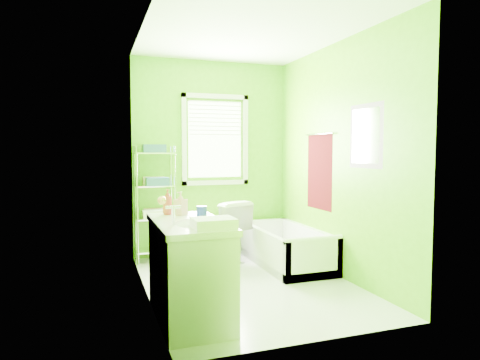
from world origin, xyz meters
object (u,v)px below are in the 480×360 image
object	(u,v)px
toilet	(222,230)
bathtub	(286,252)
wire_shelf_unit	(156,191)
vanity	(190,266)

from	to	relation	value
toilet	bathtub	bearing A→B (deg)	125.89
bathtub	toilet	xyz separation A→B (m)	(-0.68, 0.48, 0.24)
wire_shelf_unit	bathtub	bearing A→B (deg)	-26.47
bathtub	vanity	world-z (taller)	vanity
bathtub	wire_shelf_unit	bearing A→B (deg)	153.53
bathtub	toilet	world-z (taller)	toilet
toilet	vanity	distance (m)	1.92
toilet	wire_shelf_unit	distance (m)	0.98
wire_shelf_unit	vanity	bearing A→B (deg)	-90.16
toilet	vanity	world-z (taller)	vanity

